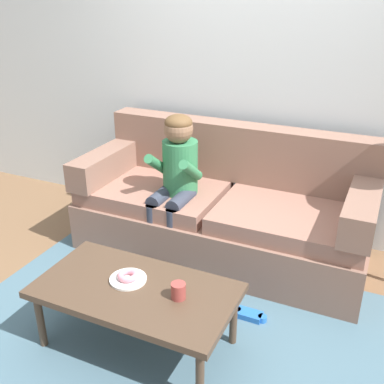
{
  "coord_description": "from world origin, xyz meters",
  "views": [
    {
      "loc": [
        1.06,
        -2.1,
        1.92
      ],
      "look_at": [
        -0.11,
        0.45,
        0.65
      ],
      "focal_mm": 42.65,
      "sensor_mm": 36.0,
      "label": 1
    }
  ],
  "objects": [
    {
      "name": "couch",
      "position": [
        -0.02,
        0.85,
        0.34
      ],
      "size": [
        2.18,
        0.9,
        0.95
      ],
      "color": "#846051",
      "rests_on": "ground"
    },
    {
      "name": "area_rug",
      "position": [
        0.0,
        -0.25,
        0.01
      ],
      "size": [
        2.55,
        1.95,
        0.01
      ],
      "primitive_type": "cube",
      "color": "#476675",
      "rests_on": "ground"
    },
    {
      "name": "donut",
      "position": [
        -0.16,
        -0.31,
        0.44
      ],
      "size": [
        0.17,
        0.17,
        0.04
      ],
      "primitive_type": "torus",
      "rotation": [
        0.0,
        0.0,
        0.73
      ],
      "color": "pink",
      "rests_on": "plate"
    },
    {
      "name": "plate",
      "position": [
        -0.16,
        -0.31,
        0.41
      ],
      "size": [
        0.21,
        0.21,
        0.01
      ],
      "primitive_type": "cylinder",
      "color": "white",
      "rests_on": "coffee_table"
    },
    {
      "name": "person_child",
      "position": [
        -0.33,
        0.64,
        0.67
      ],
      "size": [
        0.34,
        0.58,
        1.1
      ],
      "color": "#337A4C",
      "rests_on": "ground"
    },
    {
      "name": "coffee_table",
      "position": [
        -0.08,
        -0.35,
        0.37
      ],
      "size": [
        1.11,
        0.6,
        0.41
      ],
      "color": "#4C3828",
      "rests_on": "ground"
    },
    {
      "name": "toy_controller",
      "position": [
        0.44,
        0.14,
        0.03
      ],
      "size": [
        0.23,
        0.09,
        0.05
      ],
      "rotation": [
        0.0,
        0.0,
        0.57
      ],
      "color": "blue",
      "rests_on": "ground"
    },
    {
      "name": "ground",
      "position": [
        0.0,
        0.0,
        0.0
      ],
      "size": [
        10.0,
        10.0,
        0.0
      ],
      "primitive_type": "plane",
      "color": "brown"
    },
    {
      "name": "mug",
      "position": [
        0.17,
        -0.33,
        0.45
      ],
      "size": [
        0.08,
        0.08,
        0.09
      ],
      "primitive_type": "cylinder",
      "color": "#993D38",
      "rests_on": "coffee_table"
    },
    {
      "name": "wall_back",
      "position": [
        0.0,
        1.4,
        1.4
      ],
      "size": [
        8.0,
        0.1,
        2.8
      ],
      "primitive_type": "cube",
      "color": "silver",
      "rests_on": "ground"
    }
  ]
}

